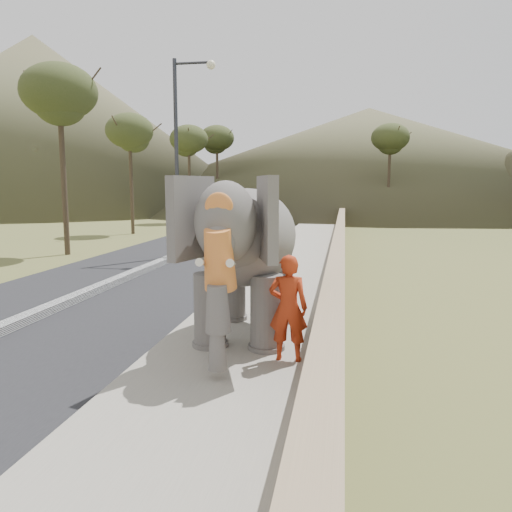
# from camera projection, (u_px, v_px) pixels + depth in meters

# --- Properties ---
(ground) EXTENTS (160.00, 160.00, 0.00)m
(ground) POSITION_uv_depth(u_px,v_px,m) (198.00, 418.00, 6.52)
(ground) COLOR olive
(ground) RESTS_ON ground
(road) EXTENTS (7.00, 120.00, 0.03)m
(road) POSITION_uv_depth(u_px,v_px,m) (142.00, 273.00, 17.13)
(road) COLOR black
(road) RESTS_ON ground
(median) EXTENTS (0.35, 120.00, 0.22)m
(median) POSITION_uv_depth(u_px,v_px,m) (142.00, 270.00, 17.11)
(median) COLOR black
(median) RESTS_ON ground
(walkway) EXTENTS (3.00, 120.00, 0.15)m
(walkway) POSITION_uv_depth(u_px,v_px,m) (286.00, 276.00, 16.26)
(walkway) COLOR #9E9687
(walkway) RESTS_ON ground
(parapet) EXTENTS (0.30, 120.00, 1.10)m
(parapet) POSITION_uv_depth(u_px,v_px,m) (338.00, 263.00, 15.90)
(parapet) COLOR tan
(parapet) RESTS_ON ground
(lamppost) EXTENTS (1.76, 0.36, 8.00)m
(lamppost) POSITION_uv_depth(u_px,v_px,m) (183.00, 139.00, 20.21)
(lamppost) COLOR #313237
(lamppost) RESTS_ON ground
(signboard) EXTENTS (0.60, 0.08, 2.40)m
(signboard) POSITION_uv_depth(u_px,v_px,m) (183.00, 220.00, 19.81)
(signboard) COLOR #2D2D33
(signboard) RESTS_ON ground
(hill_left) EXTENTS (60.00, 60.00, 22.00)m
(hill_left) POSITION_uv_depth(u_px,v_px,m) (38.00, 123.00, 65.13)
(hill_left) COLOR brown
(hill_left) RESTS_ON ground
(hill_far) EXTENTS (80.00, 80.00, 14.00)m
(hill_far) POSITION_uv_depth(u_px,v_px,m) (368.00, 157.00, 72.89)
(hill_far) COLOR brown
(hill_far) RESTS_ON ground
(elephant_and_man) EXTENTS (2.31, 4.10, 2.97)m
(elephant_and_man) POSITION_uv_depth(u_px,v_px,m) (248.00, 259.00, 9.57)
(elephant_and_man) COLOR slate
(elephant_and_man) RESTS_ON ground
(motorcyclist) EXTENTS (1.64, 1.71, 1.82)m
(motorcyclist) POSITION_uv_depth(u_px,v_px,m) (267.00, 219.00, 33.62)
(motorcyclist) COLOR maroon
(motorcyclist) RESTS_ON ground
(trees) EXTENTS (47.78, 43.10, 9.38)m
(trees) POSITION_uv_depth(u_px,v_px,m) (307.00, 170.00, 33.56)
(trees) COLOR #473828
(trees) RESTS_ON ground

